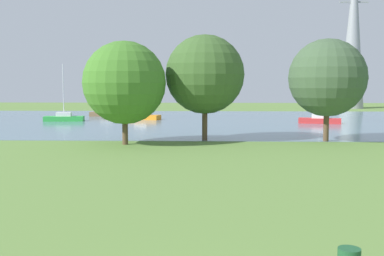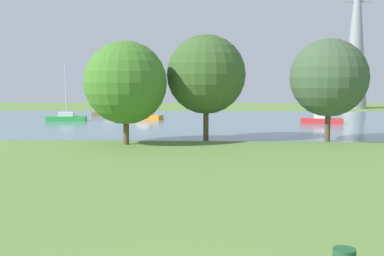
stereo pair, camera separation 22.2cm
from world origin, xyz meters
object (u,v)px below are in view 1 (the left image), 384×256
object	(u,v)px
sailboat_brown	(107,113)
electricity_pylon	(353,32)
tree_east_near	(205,74)
tree_mid_shore	(124,83)
sailboat_orange	(142,116)
sailboat_green	(64,117)
sailboat_red	(320,119)
tree_west_far	(327,78)

from	to	relation	value
sailboat_brown	electricity_pylon	world-z (taller)	electricity_pylon
sailboat_brown	tree_east_near	xyz separation A→B (m)	(14.02, -27.42, 5.00)
tree_mid_shore	electricity_pylon	bearing A→B (deg)	58.05
sailboat_orange	tree_mid_shore	size ratio (longest dim) A/B	0.97
sailboat_green	tree_mid_shore	size ratio (longest dim) A/B	0.88
sailboat_red	tree_mid_shore	distance (m)	27.85
sailboat_green	electricity_pylon	xyz separation A→B (m)	(43.90, 30.53, 13.39)
sailboat_orange	sailboat_brown	distance (m)	7.99
sailboat_orange	sailboat_green	bearing A→B (deg)	-162.06
sailboat_brown	tree_west_far	distance (m)	36.88
sailboat_brown	sailboat_green	world-z (taller)	sailboat_green
tree_west_far	tree_east_near	bearing A→B (deg)	178.58
sailboat_green	tree_mid_shore	world-z (taller)	tree_mid_shore
tree_mid_shore	tree_west_far	distance (m)	16.25
tree_mid_shore	tree_west_far	world-z (taller)	tree_west_far
tree_east_near	electricity_pylon	distance (m)	56.58
tree_east_near	electricity_pylon	bearing A→B (deg)	61.91
sailboat_green	tree_west_far	bearing A→B (deg)	-34.81
sailboat_brown	tree_east_near	size ratio (longest dim) A/B	0.77
sailboat_red	tree_west_far	world-z (taller)	tree_west_far
tree_mid_shore	tree_east_near	distance (m)	6.77
electricity_pylon	tree_mid_shore	bearing A→B (deg)	-121.95
tree_east_near	tree_west_far	bearing A→B (deg)	-1.42
sailboat_red	tree_east_near	distance (m)	21.95
sailboat_green	electricity_pylon	bearing A→B (deg)	34.81
sailboat_brown	tree_mid_shore	size ratio (longest dim) A/B	0.84
sailboat_brown	sailboat_red	bearing A→B (deg)	-21.34
sailboat_red	tree_west_far	bearing A→B (deg)	-101.17
tree_west_far	sailboat_orange	bearing A→B (deg)	129.52
sailboat_green	tree_west_far	distance (m)	33.77
sailboat_orange	tree_east_near	bearing A→B (deg)	-69.16
tree_west_far	sailboat_red	bearing A→B (deg)	78.83
tree_mid_shore	sailboat_orange	bearing A→B (deg)	95.02
sailboat_green	electricity_pylon	size ratio (longest dim) A/B	0.25
sailboat_brown	tree_mid_shore	distance (m)	31.47
sailboat_orange	electricity_pylon	bearing A→B (deg)	38.46
tree_west_far	electricity_pylon	world-z (taller)	electricity_pylon
sailboat_red	electricity_pylon	size ratio (longest dim) A/B	0.27
sailboat_red	sailboat_brown	xyz separation A→B (m)	(-27.28, 10.66, -0.01)
tree_west_far	tree_mid_shore	bearing A→B (deg)	-171.18
tree_mid_shore	electricity_pylon	size ratio (longest dim) A/B	0.29
tree_mid_shore	electricity_pylon	world-z (taller)	electricity_pylon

